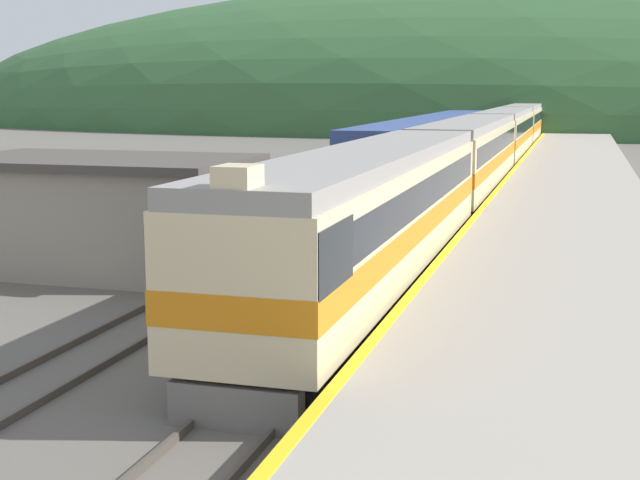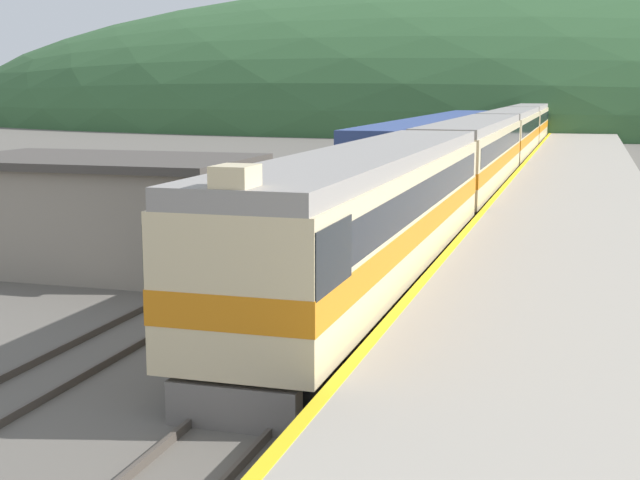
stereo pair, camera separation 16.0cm
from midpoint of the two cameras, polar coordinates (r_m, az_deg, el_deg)
The scene contains 11 objects.
track_main at distance 65.19m, azimuth 11.86°, elevation 4.60°, with size 1.52×180.00×0.16m.
track_siding at distance 65.71m, azimuth 7.94°, elevation 4.75°, with size 1.52×180.00×0.16m.
platform at distance 45.02m, azimuth 16.10°, elevation 2.75°, with size 6.78×140.00×0.99m.
distant_hills at distance 143.17m, azimuth 14.57°, elevation 7.13°, with size 207.04×93.17×44.39m.
station_shed at distance 28.74m, azimuth -13.54°, elevation 1.72°, with size 9.27×5.77×3.53m.
express_train_lead_car at distance 24.10m, azimuth 3.56°, elevation 1.51°, with size 3.01×20.95×4.40m.
carriage_second at distance 46.25m, azimuth 9.94°, elevation 5.29°, with size 3.00×21.95×4.04m.
carriage_third at distance 68.93m, azimuth 12.20°, elevation 6.62°, with size 3.00×21.95×4.04m.
carriage_fourth at distance 91.68m, azimuth 13.35°, elevation 7.29°, with size 3.00×21.95×4.04m.
carriage_fifth at distance 114.46m, azimuth 14.05°, elevation 7.69°, with size 3.00×21.95×4.04m.
siding_train at distance 61.55m, azimuth 7.40°, elevation 6.14°, with size 2.90×40.31×3.68m.
Camera 2 is at (5.45, 5.30, 5.64)m, focal length 50.00 mm.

